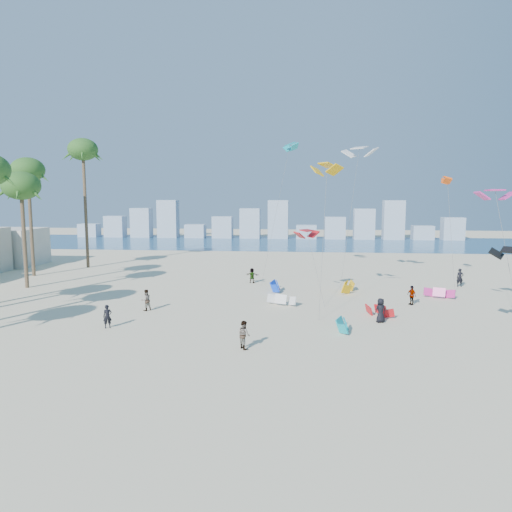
{
  "coord_description": "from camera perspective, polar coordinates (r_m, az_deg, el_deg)",
  "views": [
    {
      "loc": [
        6.84,
        -22.92,
        9.51
      ],
      "look_at": [
        3.0,
        16.0,
        4.5
      ],
      "focal_mm": 33.45,
      "sensor_mm": 36.0,
      "label": 1
    }
  ],
  "objects": [
    {
      "name": "kitesurfers_far",
      "position": [
        43.18,
        13.05,
        -4.39
      ],
      "size": [
        32.88,
        16.09,
        1.92
      ],
      "color": "black",
      "rests_on": "ground"
    },
    {
      "name": "ocean",
      "position": [
        95.64,
        1.5,
        1.59
      ],
      "size": [
        220.0,
        220.0,
        0.0
      ],
      "primitive_type": "plane",
      "color": "navy",
      "rests_on": "ground"
    },
    {
      "name": "kitesurfer_near",
      "position": [
        36.12,
        -17.34,
        -6.92
      ],
      "size": [
        0.73,
        0.64,
        1.69
      ],
      "primitive_type": "imported",
      "rotation": [
        0.0,
        0.0,
        0.47
      ],
      "color": "black",
      "rests_on": "ground"
    },
    {
      "name": "flying_kites",
      "position": [
        45.93,
        14.34,
        9.52
      ],
      "size": [
        27.8,
        26.99,
        15.81
      ],
      "color": "red",
      "rests_on": "ground"
    },
    {
      "name": "ground",
      "position": [
        25.74,
        -10.53,
        -14.51
      ],
      "size": [
        220.0,
        220.0,
        0.0
      ],
      "primitive_type": "plane",
      "color": "beige",
      "rests_on": "ground"
    },
    {
      "name": "kitesurfer_mid",
      "position": [
        30.04,
        -1.45,
        -9.38
      ],
      "size": [
        1.05,
        1.09,
        1.78
      ],
      "primitive_type": "imported",
      "rotation": [
        0.0,
        0.0,
        2.19
      ],
      "color": "gray",
      "rests_on": "ground"
    },
    {
      "name": "grounded_kites",
      "position": [
        43.65,
        10.12,
        -4.8
      ],
      "size": [
        17.6,
        17.0,
        1.0
      ],
      "color": "silver",
      "rests_on": "ground"
    },
    {
      "name": "distant_skyline",
      "position": [
        105.43,
        1.26,
        3.8
      ],
      "size": [
        85.0,
        3.0,
        8.4
      ],
      "color": "#9EADBF",
      "rests_on": "ground"
    }
  ]
}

